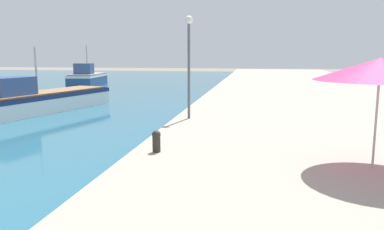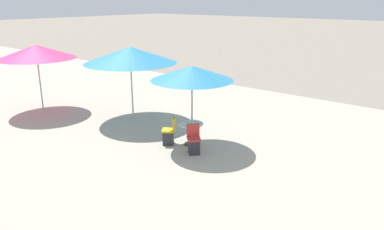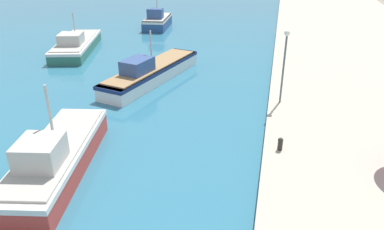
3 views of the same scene
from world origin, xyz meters
TOP-DOWN VIEW (x-y plane):
  - quay_promenade at (8.00, 37.00)m, footprint 16.00×90.00m
  - fishing_boat_mid at (-8.93, 25.55)m, footprint 4.85×10.92m
  - fishing_boat_distant at (-14.24, 43.74)m, footprint 3.23×6.33m
  - cafe_umbrella_striped at (6.65, 15.67)m, footprint 3.18×3.18m
  - mooring_bollard at (0.78, 16.33)m, footprint 0.26×0.26m
  - lamppost at (0.69, 22.36)m, footprint 0.36×0.36m

SIDE VIEW (x-z plane):
  - quay_promenade at x=8.00m, z-range 0.00..0.53m
  - fishing_boat_mid at x=-8.93m, z-range -1.11..2.70m
  - mooring_bollard at x=0.78m, z-range 0.55..1.21m
  - fishing_boat_distant at x=-14.24m, z-range -1.27..3.06m
  - cafe_umbrella_striped at x=6.65m, z-range 1.65..4.45m
  - lamppost at x=0.69m, z-range 1.34..5.90m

